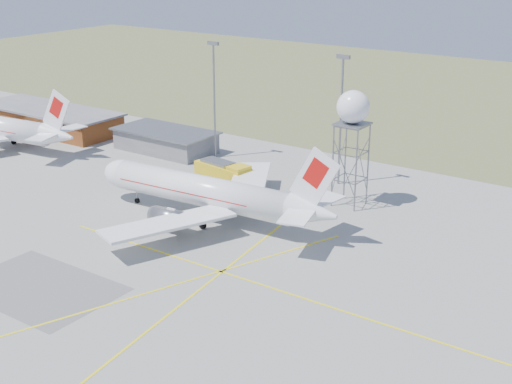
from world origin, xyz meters
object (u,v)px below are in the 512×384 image
Objects in this scene: radar_tower at (352,142)px; fire_truck at (224,174)px; airliner_main at (206,192)px; baggage_tug at (40,136)px.

radar_tower reaches higher than fire_truck.
airliner_main is 22.10m from radar_tower.
fire_truck reaches higher than baggage_tug.
fire_truck is (-6.63, 12.71, -2.09)m from airliner_main.
fire_truck is at bearing -66.30° from airliner_main.
fire_truck is at bearing 12.46° from baggage_tug.
radar_tower is 21.88m from fire_truck.
airliner_main is at bearing -129.13° from radar_tower.
radar_tower is 7.20× the size of baggage_tug.
radar_tower is at bearing 19.27° from fire_truck.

